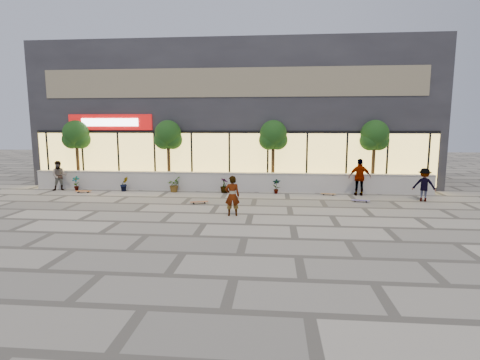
# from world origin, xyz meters

# --- Properties ---
(ground) EXTENTS (80.00, 80.00, 0.00)m
(ground) POSITION_xyz_m (0.00, 0.00, 0.00)
(ground) COLOR #A59F8F
(ground) RESTS_ON ground
(planter_wall) EXTENTS (22.00, 0.42, 1.04)m
(planter_wall) POSITION_xyz_m (0.00, 7.00, 0.52)
(planter_wall) COLOR beige
(planter_wall) RESTS_ON ground
(retail_building) EXTENTS (24.00, 9.17, 8.50)m
(retail_building) POSITION_xyz_m (-0.00, 12.49, 4.25)
(retail_building) COLOR #27262B
(retail_building) RESTS_ON ground
(shrub_a) EXTENTS (0.43, 0.29, 0.81)m
(shrub_a) POSITION_xyz_m (-8.50, 6.45, 0.41)
(shrub_a) COLOR #1A3A12
(shrub_a) RESTS_ON ground
(shrub_b) EXTENTS (0.57, 0.57, 0.81)m
(shrub_b) POSITION_xyz_m (-5.70, 6.45, 0.41)
(shrub_b) COLOR #1A3A12
(shrub_b) RESTS_ON ground
(shrub_c) EXTENTS (0.68, 0.77, 0.81)m
(shrub_c) POSITION_xyz_m (-2.90, 6.45, 0.41)
(shrub_c) COLOR #1A3A12
(shrub_c) RESTS_ON ground
(shrub_d) EXTENTS (0.64, 0.64, 0.81)m
(shrub_d) POSITION_xyz_m (-0.10, 6.45, 0.41)
(shrub_d) COLOR #1A3A12
(shrub_d) RESTS_ON ground
(shrub_e) EXTENTS (0.46, 0.35, 0.81)m
(shrub_e) POSITION_xyz_m (2.70, 6.45, 0.41)
(shrub_e) COLOR #1A3A12
(shrub_e) RESTS_ON ground
(tree_west) EXTENTS (1.60, 1.50, 3.92)m
(tree_west) POSITION_xyz_m (-9.00, 7.70, 2.99)
(tree_west) COLOR #432A18
(tree_west) RESTS_ON ground
(tree_midwest) EXTENTS (1.60, 1.50, 3.92)m
(tree_midwest) POSITION_xyz_m (-3.50, 7.70, 2.99)
(tree_midwest) COLOR #432A18
(tree_midwest) RESTS_ON ground
(tree_mideast) EXTENTS (1.60, 1.50, 3.92)m
(tree_mideast) POSITION_xyz_m (2.50, 7.70, 2.99)
(tree_mideast) COLOR #432A18
(tree_mideast) RESTS_ON ground
(tree_east) EXTENTS (1.60, 1.50, 3.92)m
(tree_east) POSITION_xyz_m (8.00, 7.70, 2.99)
(tree_east) COLOR #432A18
(tree_east) RESTS_ON ground
(skater_center) EXTENTS (0.64, 0.46, 1.63)m
(skater_center) POSITION_xyz_m (0.90, 1.31, 0.82)
(skater_center) COLOR silver
(skater_center) RESTS_ON ground
(skater_left) EXTENTS (1.00, 0.92, 1.67)m
(skater_left) POSITION_xyz_m (-9.36, 6.30, 0.83)
(skater_left) COLOR #90815D
(skater_left) RESTS_ON ground
(skater_right_near) EXTENTS (1.14, 0.52, 1.92)m
(skater_right_near) POSITION_xyz_m (7.00, 6.30, 0.96)
(skater_right_near) COLOR white
(skater_right_near) RESTS_ON ground
(skater_right_far) EXTENTS (1.16, 0.88, 1.60)m
(skater_right_far) POSITION_xyz_m (9.75, 5.07, 0.80)
(skater_right_far) COLOR maroon
(skater_right_far) RESTS_ON ground
(skateboard_center) EXTENTS (0.87, 0.46, 0.10)m
(skateboard_center) POSITION_xyz_m (-0.89, 3.51, 0.08)
(skateboard_center) COLOR brown
(skateboard_center) RESTS_ON ground
(skateboard_left) EXTENTS (0.86, 0.26, 0.10)m
(skateboard_left) POSITION_xyz_m (-7.73, 5.76, 0.08)
(skateboard_left) COLOR #C76425
(skateboard_left) RESTS_ON ground
(skateboard_right_near) EXTENTS (0.79, 0.33, 0.09)m
(skateboard_right_near) POSITION_xyz_m (5.41, 6.20, 0.08)
(skateboard_right_near) COLOR #9E6C33
(skateboard_right_near) RESTS_ON ground
(skateboard_right_far) EXTENTS (0.86, 0.35, 0.10)m
(skateboard_right_far) POSITION_xyz_m (6.69, 4.54, 0.08)
(skateboard_right_far) COLOR #584F91
(skateboard_right_far) RESTS_ON ground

